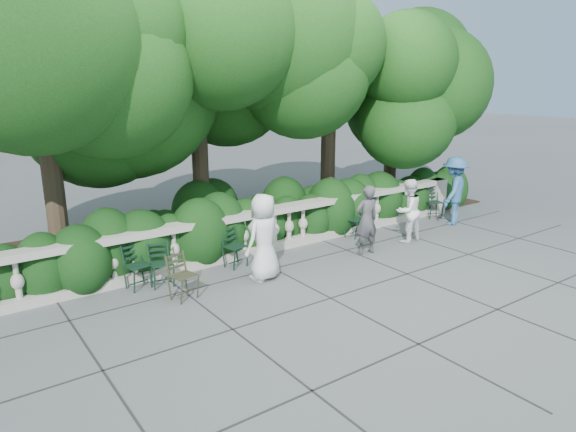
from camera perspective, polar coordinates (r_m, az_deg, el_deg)
ground at (r=10.28m, az=3.28°, el=-6.58°), size 90.00×90.00×0.00m
balustrade at (r=11.49m, az=-2.33°, el=-1.62°), size 12.00×0.44×1.00m
shrub_hedge at (r=12.61m, az=-5.31°, el=-2.45°), size 15.00×2.60×1.70m
tree_canopy at (r=12.54m, az=-3.43°, el=15.87°), size 15.04×6.52×6.78m
chair_a at (r=9.94m, az=-15.77°, el=-7.94°), size 0.52×0.55×0.84m
chair_b at (r=9.91m, az=-13.54°, el=-7.85°), size 0.50×0.53×0.84m
chair_c at (r=10.65m, az=-5.31°, el=-5.83°), size 0.52×0.56×0.84m
chair_e at (r=12.69m, az=7.88°, el=-2.42°), size 0.55×0.58×0.84m
chair_f at (r=14.80m, az=16.07°, el=-0.32°), size 0.59×0.61×0.84m
chair_weathered at (r=9.30m, az=-10.89°, el=-9.29°), size 0.54×0.57×0.84m
person_businessman at (r=9.83m, az=-2.71°, el=-2.35°), size 0.95×0.75×1.69m
person_woman_grey at (r=11.39m, az=8.73°, el=-0.43°), size 0.62×0.45×1.55m
person_casual_man at (r=12.44m, az=13.16°, el=0.59°), size 0.75×0.60×1.51m
person_older_blue at (r=14.24m, az=17.95°, el=2.69°), size 1.34×1.06×1.81m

